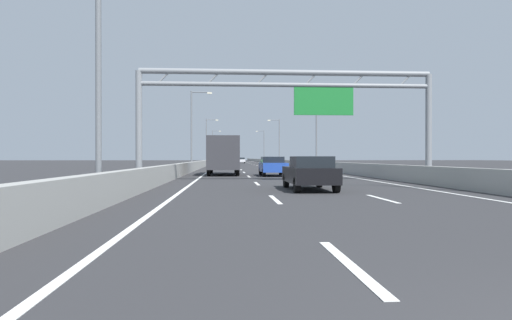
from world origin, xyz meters
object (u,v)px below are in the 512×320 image
streetlamp_left_far (208,138)px  black_car (310,173)px  green_car (225,161)px  box_truck (223,154)px  streetlamp_right_distant (263,144)px  streetlamp_left_distant (213,144)px  streetlamp_left_mid (193,125)px  blue_car (273,166)px  sign_gantry (292,96)px  streetlamp_right_mid (315,125)px  white_car (241,160)px  streetlamp_left_near (105,39)px  streetlamp_right_far (278,139)px

streetlamp_left_far → black_car: size_ratio=2.19×
green_car → box_truck: size_ratio=0.59×
streetlamp_right_distant → green_car: (-11.18, -51.17, -4.61)m
streetlamp_left_distant → box_truck: (3.79, -98.02, -3.74)m
streetlamp_left_mid → blue_car: (7.54, -21.14, -4.64)m
sign_gantry → streetlamp_right_distant: streetlamp_right_distant is taller
streetlamp_right_mid → blue_car: streetlamp_right_mid is taller
streetlamp_left_mid → streetlamp_left_distant: bearing=90.0°
white_car → streetlamp_left_near: bearing=-94.6°
streetlamp_right_far → box_truck: (-11.14, -58.44, -3.74)m
streetlamp_right_mid → box_truck: bearing=-120.6°
streetlamp_right_far → box_truck: streetlamp_right_far is taller
sign_gantry → blue_car: bearing=91.3°
streetlamp_left_far → box_truck: bearing=-86.3°
streetlamp_left_mid → box_truck: (3.79, -18.87, -3.74)m
streetlamp_right_mid → streetlamp_left_distant: bearing=100.7°
streetlamp_left_far → box_truck: streetlamp_left_far is taller
streetlamp_left_near → white_car: 94.15m
streetlamp_left_far → streetlamp_right_far: (14.93, 0.00, 0.00)m
streetlamp_left_distant → green_car: size_ratio=2.11×
streetlamp_left_distant → green_car: streetlamp_left_distant is taller
green_car → blue_car: 49.27m
streetlamp_right_distant → streetlamp_left_mid: bearing=-100.7°
sign_gantry → white_car: 84.04m
streetlamp_left_far → streetlamp_left_near: bearing=-90.0°
white_car → streetlamp_left_distant: bearing=106.7°
streetlamp_left_far → streetlamp_left_distant: bearing=90.0°
blue_car → box_truck: bearing=148.8°
black_car → box_truck: box_truck is taller
streetlamp_left_distant → box_truck: bearing=-87.8°
sign_gantry → black_car: sign_gantry is taller
streetlamp_left_distant → white_car: (7.52, -25.01, -4.68)m
black_car → streetlamp_right_far: bearing=84.5°
streetlamp_left_near → streetlamp_right_mid: size_ratio=1.00×
streetlamp_left_distant → white_car: bearing=-73.3°
sign_gantry → white_car: sign_gantry is taller
streetlamp_left_mid → streetlamp_right_mid: bearing=0.0°
streetlamp_left_distant → blue_car: bearing=-85.7°
streetlamp_left_far → white_car: 17.05m
streetlamp_right_distant → box_truck: (-11.14, -98.02, -3.74)m
white_car → streetlamp_right_distant: bearing=73.5°
streetlamp_left_mid → box_truck: size_ratio=1.24×
black_car → streetlamp_left_far: bearing=95.7°
streetlamp_left_near → black_car: size_ratio=2.19×
streetlamp_right_mid → blue_car: bearing=-109.3°
sign_gantry → blue_car: (-0.19, 8.65, -4.10)m
streetlamp_right_mid → black_car: streetlamp_right_mid is taller
blue_car → green_car: bearing=94.4°
black_car → box_truck: 17.68m
streetlamp_right_far → green_car: (-11.18, -11.59, -4.61)m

